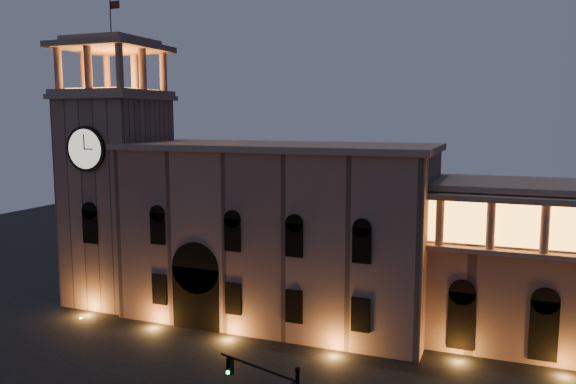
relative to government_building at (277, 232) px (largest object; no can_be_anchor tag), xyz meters
The scene contains 2 objects.
government_building is the anchor object (origin of this frame).
clock_tower 18.82m from the government_building, behind, with size 9.80×9.80×32.40m.
Camera 1 is at (18.67, -28.99, 20.01)m, focal length 35.00 mm.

